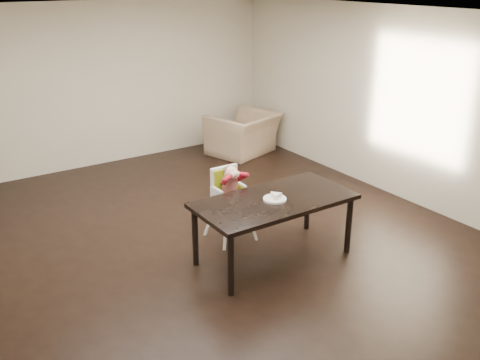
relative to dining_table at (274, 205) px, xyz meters
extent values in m
plane|color=black|center=(-0.35, 0.78, -0.67)|extent=(7.00, 7.00, 0.00)
cube|color=beige|center=(-0.35, 4.28, 0.68)|extent=(6.00, 0.02, 2.70)
cube|color=beige|center=(2.65, 0.78, 0.68)|extent=(0.02, 7.00, 2.70)
cube|color=white|center=(-0.35, 0.78, 2.03)|extent=(6.00, 7.00, 0.02)
cube|color=black|center=(0.00, 0.00, 0.05)|extent=(1.80, 0.90, 0.05)
cylinder|color=black|center=(-0.82, -0.37, -0.32)|extent=(0.07, 0.07, 0.70)
cylinder|color=black|center=(0.82, -0.37, -0.32)|extent=(0.07, 0.07, 0.70)
cylinder|color=black|center=(-0.82, 0.37, -0.32)|extent=(0.07, 0.07, 0.70)
cylinder|color=black|center=(0.82, 0.37, -0.32)|extent=(0.07, 0.07, 0.70)
cylinder|color=white|center=(-0.32, 0.52, -0.42)|extent=(0.04, 0.04, 0.51)
cylinder|color=white|center=(0.04, 0.52, -0.42)|extent=(0.04, 0.04, 0.51)
cylinder|color=white|center=(-0.32, 0.89, -0.42)|extent=(0.04, 0.04, 0.51)
cylinder|color=white|center=(0.04, 0.88, -0.42)|extent=(0.04, 0.04, 0.51)
cube|color=white|center=(-0.14, 0.70, -0.16)|extent=(0.37, 0.33, 0.05)
cube|color=#98AF16|center=(-0.14, 0.70, -0.13)|extent=(0.29, 0.28, 0.03)
cube|color=white|center=(-0.14, 0.84, 0.05)|extent=(0.36, 0.05, 0.38)
cube|color=#98AF16|center=(-0.14, 0.82, 0.04)|extent=(0.31, 0.02, 0.35)
cube|color=black|center=(-0.20, 0.75, 0.04)|extent=(0.03, 0.16, 0.02)
cube|color=black|center=(-0.08, 0.75, 0.04)|extent=(0.03, 0.16, 0.02)
cylinder|color=#A81A13|center=(-0.14, 0.70, 0.01)|extent=(0.21, 0.21, 0.25)
sphere|color=beige|center=(-0.14, 0.69, 0.21)|extent=(0.16, 0.16, 0.16)
ellipsoid|color=brown|center=(-0.14, 0.71, 0.22)|extent=(0.17, 0.16, 0.13)
sphere|color=beige|center=(-0.17, 0.60, 0.21)|extent=(0.07, 0.07, 0.07)
sphere|color=beige|center=(-0.11, 0.60, 0.21)|extent=(0.07, 0.07, 0.07)
cylinder|color=white|center=(-0.02, -0.03, 0.09)|extent=(0.31, 0.31, 0.02)
torus|color=white|center=(-0.02, -0.03, 0.10)|extent=(0.31, 0.31, 0.01)
imported|color=tan|center=(1.85, 3.39, -0.18)|extent=(1.30, 1.04, 0.99)
camera|label=1|loc=(-3.35, -4.35, 2.46)|focal=40.00mm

